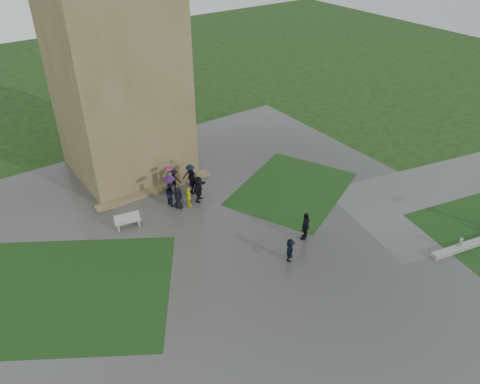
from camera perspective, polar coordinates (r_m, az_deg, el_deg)
ground at (r=27.63m, az=-0.37°, el=-9.64°), size 120.00×120.00×0.00m
plaza at (r=28.88m, az=-2.65°, el=-7.43°), size 34.00×34.00×0.02m
lawn_inset_left at (r=28.07m, az=-20.03°, el=-11.26°), size 14.10×13.46×0.01m
lawn_inset_right at (r=35.00m, az=6.40°, el=0.39°), size 11.12×10.15×0.01m
tower at (r=35.20m, az=-15.07°, el=15.78°), size 8.00×8.00×18.00m
tower_plinth at (r=35.03m, az=-10.32°, el=0.26°), size 9.00×0.80×0.22m
bench at (r=31.52m, az=-13.55°, el=-3.39°), size 1.74×0.83×0.97m
visitor_cluster at (r=33.65m, az=-6.89°, el=1.06°), size 3.41×3.70×2.50m
pedestrian_mid at (r=28.08m, az=6.11°, el=-6.98°), size 1.37×1.28×1.49m
pedestrian_near at (r=29.66m, az=7.99°, el=-4.14°), size 1.30×1.09×1.93m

